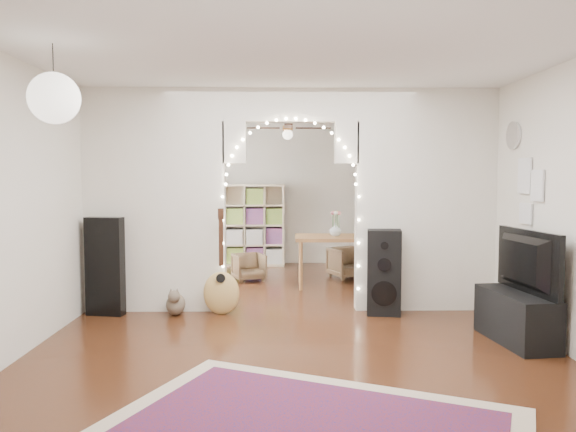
{
  "coord_description": "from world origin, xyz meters",
  "views": [
    {
      "loc": [
        -0.16,
        -6.85,
        1.64
      ],
      "look_at": [
        -0.03,
        0.3,
        1.14
      ],
      "focal_mm": 35.0,
      "sensor_mm": 36.0,
      "label": 1
    }
  ],
  "objects_px": {
    "dining_chair_left": "(249,267)",
    "dining_chair_right": "(348,263)",
    "floor_speaker": "(384,272)",
    "bookcase": "(245,225)",
    "dining_table": "(335,241)",
    "acoustic_guitar": "(221,276)",
    "media_console": "(516,318)"
  },
  "relations": [
    {
      "from": "dining_chair_left",
      "to": "dining_chair_right",
      "type": "relative_size",
      "value": 0.86
    },
    {
      "from": "floor_speaker",
      "to": "bookcase",
      "type": "relative_size",
      "value": 0.67
    },
    {
      "from": "dining_chair_right",
      "to": "bookcase",
      "type": "bearing_deg",
      "value": 119.55
    },
    {
      "from": "dining_table",
      "to": "acoustic_guitar",
      "type": "bearing_deg",
      "value": -130.41
    },
    {
      "from": "media_console",
      "to": "dining_chair_right",
      "type": "bearing_deg",
      "value": 102.32
    },
    {
      "from": "acoustic_guitar",
      "to": "media_console",
      "type": "height_order",
      "value": "acoustic_guitar"
    },
    {
      "from": "bookcase",
      "to": "acoustic_guitar",
      "type": "bearing_deg",
      "value": -88.12
    },
    {
      "from": "dining_chair_left",
      "to": "acoustic_guitar",
      "type": "bearing_deg",
      "value": -115.62
    },
    {
      "from": "dining_table",
      "to": "dining_chair_left",
      "type": "relative_size",
      "value": 2.58
    },
    {
      "from": "dining_table",
      "to": "dining_chair_left",
      "type": "height_order",
      "value": "dining_table"
    },
    {
      "from": "floor_speaker",
      "to": "media_console",
      "type": "distance_m",
      "value": 1.63
    },
    {
      "from": "acoustic_guitar",
      "to": "dining_table",
      "type": "distance_m",
      "value": 2.32
    },
    {
      "from": "floor_speaker",
      "to": "dining_table",
      "type": "bearing_deg",
      "value": 112.21
    },
    {
      "from": "dining_table",
      "to": "media_console",
      "type": "bearing_deg",
      "value": -61.47
    },
    {
      "from": "dining_chair_right",
      "to": "dining_chair_left",
      "type": "bearing_deg",
      "value": 164.78
    },
    {
      "from": "dining_table",
      "to": "dining_chair_right",
      "type": "relative_size",
      "value": 2.22
    },
    {
      "from": "dining_table",
      "to": "dining_chair_left",
      "type": "bearing_deg",
      "value": 161.8
    },
    {
      "from": "acoustic_guitar",
      "to": "media_console",
      "type": "xyz_separation_m",
      "value": [
        3.03,
        -1.19,
        -0.22
      ]
    },
    {
      "from": "bookcase",
      "to": "dining_chair_left",
      "type": "bearing_deg",
      "value": -81.56
    },
    {
      "from": "bookcase",
      "to": "dining_table",
      "type": "relative_size",
      "value": 1.23
    },
    {
      "from": "acoustic_guitar",
      "to": "dining_chair_left",
      "type": "relative_size",
      "value": 2.27
    },
    {
      "from": "acoustic_guitar",
      "to": "floor_speaker",
      "type": "distance_m",
      "value": 1.94
    },
    {
      "from": "floor_speaker",
      "to": "dining_chair_right",
      "type": "height_order",
      "value": "floor_speaker"
    },
    {
      "from": "acoustic_guitar",
      "to": "dining_chair_right",
      "type": "relative_size",
      "value": 1.96
    },
    {
      "from": "acoustic_guitar",
      "to": "bookcase",
      "type": "relative_size",
      "value": 0.71
    },
    {
      "from": "bookcase",
      "to": "dining_chair_right",
      "type": "bearing_deg",
      "value": -34.77
    },
    {
      "from": "dining_table",
      "to": "dining_chair_left",
      "type": "distance_m",
      "value": 1.47
    },
    {
      "from": "media_console",
      "to": "bookcase",
      "type": "relative_size",
      "value": 0.67
    },
    {
      "from": "dining_table",
      "to": "dining_chair_right",
      "type": "height_order",
      "value": "dining_table"
    },
    {
      "from": "floor_speaker",
      "to": "dining_chair_left",
      "type": "xyz_separation_m",
      "value": [
        -1.72,
        2.19,
        -0.29
      ]
    },
    {
      "from": "floor_speaker",
      "to": "acoustic_guitar",
      "type": "bearing_deg",
      "value": -171.02
    },
    {
      "from": "dining_table",
      "to": "dining_chair_right",
      "type": "xyz_separation_m",
      "value": [
        0.28,
        0.68,
        -0.43
      ]
    }
  ]
}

